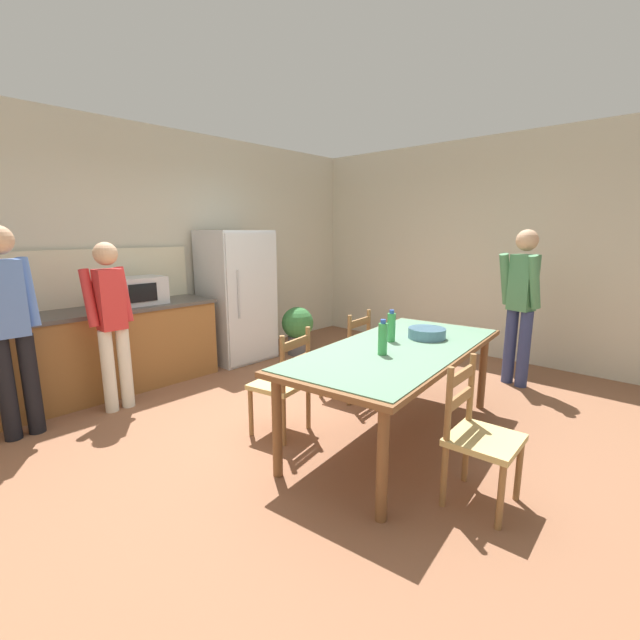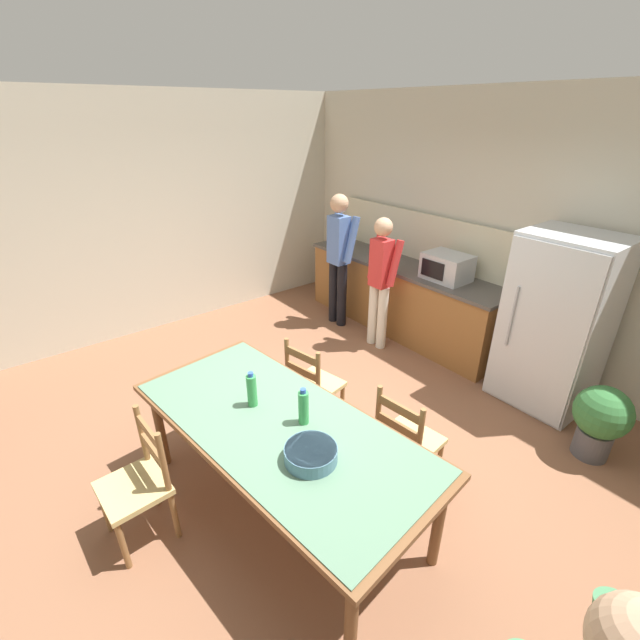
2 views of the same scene
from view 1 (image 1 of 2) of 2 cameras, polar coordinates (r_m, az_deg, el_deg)
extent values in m
plane|color=brown|center=(3.89, -0.41, -14.02)|extent=(8.32, 8.32, 0.00)
cube|color=beige|center=(5.67, -20.75, 8.55)|extent=(6.52, 0.12, 2.90)
cube|color=beige|center=(6.30, 20.48, 8.82)|extent=(0.12, 5.20, 2.90)
cube|color=brown|center=(4.99, -29.40, -4.41)|extent=(2.84, 0.62, 0.87)
cube|color=#4C4742|center=(4.90, -29.93, 0.69)|extent=(2.88, 0.66, 0.04)
cube|color=beige|center=(5.15, -31.35, 4.62)|extent=(2.84, 0.03, 0.60)
cube|color=silver|center=(5.75, -11.06, 3.14)|extent=(0.82, 0.68, 1.71)
cube|color=silver|center=(5.48, -8.86, 2.80)|extent=(0.79, 0.02, 1.64)
cylinder|color=#A5AAB2|center=(5.30, -10.81, 3.36)|extent=(0.02, 0.02, 0.60)
cube|color=#B2B7BC|center=(5.09, -22.94, 3.63)|extent=(0.50, 0.38, 0.30)
cube|color=black|center=(4.89, -22.50, 3.38)|extent=(0.30, 0.01, 0.19)
cylinder|color=brown|center=(2.64, 8.32, -18.46)|extent=(0.07, 0.07, 0.73)
cylinder|color=brown|center=(4.42, 20.87, -6.48)|extent=(0.07, 0.07, 0.73)
cylinder|color=brown|center=(3.05, -5.74, -14.02)|extent=(0.07, 0.07, 0.73)
cylinder|color=brown|center=(4.68, 11.21, -4.93)|extent=(0.07, 0.07, 0.73)
cube|color=brown|center=(3.52, 10.43, -3.94)|extent=(2.35, 1.27, 0.04)
cube|color=#567A60|center=(3.51, 10.44, -3.56)|extent=(2.26, 1.22, 0.01)
cylinder|color=green|center=(3.23, 8.36, -2.53)|extent=(0.07, 0.07, 0.24)
cylinder|color=#2D51B2|center=(3.20, 8.43, -0.19)|extent=(0.04, 0.04, 0.03)
cylinder|color=green|center=(3.63, 9.48, -0.99)|extent=(0.07, 0.07, 0.24)
cylinder|color=#2D51B2|center=(3.60, 9.55, 1.10)|extent=(0.04, 0.04, 0.03)
cylinder|color=slate|center=(3.82, 14.06, -1.71)|extent=(0.32, 0.32, 0.09)
cylinder|color=slate|center=(3.81, 14.08, -1.20)|extent=(0.31, 0.31, 0.02)
cylinder|color=olive|center=(2.83, 22.95, -20.91)|extent=(0.04, 0.04, 0.41)
cylinder|color=olive|center=(3.14, 24.97, -17.72)|extent=(0.04, 0.04, 0.41)
cylinder|color=olive|center=(2.92, 16.21, -19.32)|extent=(0.04, 0.04, 0.41)
cylinder|color=olive|center=(3.22, 18.89, -16.44)|extent=(0.04, 0.04, 0.41)
cube|color=tan|center=(2.92, 21.09, -14.71)|extent=(0.44, 0.42, 0.04)
cylinder|color=olive|center=(2.71, 16.79, -10.66)|extent=(0.04, 0.04, 0.46)
cylinder|color=olive|center=(3.03, 19.49, -8.46)|extent=(0.04, 0.04, 0.46)
cube|color=olive|center=(2.83, 18.38, -7.07)|extent=(0.36, 0.04, 0.07)
cube|color=olive|center=(2.88, 18.19, -9.93)|extent=(0.36, 0.04, 0.07)
cylinder|color=olive|center=(3.96, -5.76, -10.35)|extent=(0.04, 0.04, 0.41)
cylinder|color=olive|center=(3.71, -9.20, -12.06)|extent=(0.04, 0.04, 0.41)
cylinder|color=olive|center=(3.78, -1.57, -11.42)|extent=(0.04, 0.04, 0.41)
cylinder|color=olive|center=(3.51, -4.87, -13.35)|extent=(0.04, 0.04, 0.41)
cube|color=tan|center=(3.65, -5.41, -8.52)|extent=(0.49, 0.47, 0.04)
cylinder|color=olive|center=(3.62, -1.61, -4.49)|extent=(0.04, 0.04, 0.46)
cylinder|color=olive|center=(3.34, -5.01, -5.94)|extent=(0.04, 0.04, 0.46)
cube|color=olive|center=(3.44, -3.26, -3.13)|extent=(0.36, 0.09, 0.07)
cube|color=olive|center=(3.48, -3.24, -5.55)|extent=(0.36, 0.09, 0.07)
cylinder|color=olive|center=(4.72, 2.75, -6.62)|extent=(0.04, 0.04, 0.41)
cylinder|color=olive|center=(4.44, 0.13, -7.81)|extent=(0.04, 0.04, 0.41)
cylinder|color=olive|center=(4.55, 6.33, -7.40)|extent=(0.04, 0.04, 0.41)
cylinder|color=olive|center=(4.26, 3.85, -8.70)|extent=(0.04, 0.04, 0.41)
cube|color=tan|center=(4.42, 3.30, -4.86)|extent=(0.46, 0.44, 0.04)
cylinder|color=olive|center=(4.42, 6.47, -1.56)|extent=(0.04, 0.04, 0.46)
cylinder|color=olive|center=(4.12, 3.94, -2.50)|extent=(0.04, 0.04, 0.46)
cube|color=olive|center=(4.24, 5.28, -0.32)|extent=(0.36, 0.06, 0.07)
cube|color=olive|center=(4.27, 5.24, -2.31)|extent=(0.36, 0.06, 0.07)
cylinder|color=black|center=(4.33, -36.30, -7.50)|extent=(0.13, 0.13, 0.86)
cylinder|color=black|center=(4.37, -34.10, -7.11)|extent=(0.13, 0.13, 0.86)
cube|color=#5175BC|center=(4.20, -36.38, 2.32)|extent=(0.24, 0.20, 0.61)
cylinder|color=#5175BC|center=(4.29, -34.39, 3.08)|extent=(0.10, 0.23, 0.58)
cylinder|color=silver|center=(4.52, -26.36, -6.17)|extent=(0.12, 0.12, 0.79)
cylinder|color=silver|center=(4.57, -24.53, -5.80)|extent=(0.12, 0.12, 0.79)
cube|color=red|center=(4.40, -26.21, 2.46)|extent=(0.22, 0.18, 0.56)
sphere|color=tan|center=(4.36, -26.71, 7.90)|extent=(0.21, 0.21, 0.21)
cylinder|color=red|center=(4.41, -28.43, 2.58)|extent=(0.09, 0.21, 0.53)
cylinder|color=red|center=(4.51, -24.71, 3.11)|extent=(0.09, 0.21, 0.53)
cylinder|color=navy|center=(5.19, 25.54, -3.56)|extent=(0.13, 0.13, 0.85)
cylinder|color=navy|center=(5.28, 24.00, -3.19)|extent=(0.13, 0.13, 0.85)
cube|color=#478456|center=(5.11, 25.46, 4.52)|extent=(0.25, 0.28, 0.60)
sphere|color=tan|center=(5.08, 25.91, 9.55)|extent=(0.23, 0.23, 0.23)
cylinder|color=#478456|center=(4.96, 26.70, 4.53)|extent=(0.25, 0.15, 0.57)
cylinder|color=#478456|center=(5.14, 23.50, 5.01)|extent=(0.25, 0.15, 0.57)
cylinder|color=#4C4C51|center=(6.01, -2.98, -3.33)|extent=(0.28, 0.28, 0.26)
sphere|color=#337038|center=(5.94, -3.01, -0.38)|extent=(0.44, 0.44, 0.44)
camera|label=2|loc=(4.96, 37.37, 20.78)|focal=24.00mm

